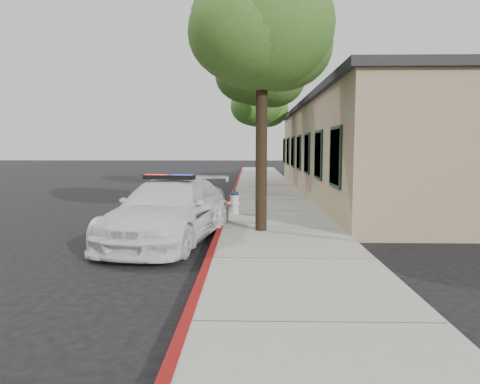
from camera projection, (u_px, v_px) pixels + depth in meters
The scene contains 9 objects.
ground at pixel (218, 234), 11.21m from camera, with size 120.00×120.00×0.00m, color black.
sidewalk at pixel (274, 213), 14.15m from camera, with size 3.20×60.00×0.15m, color gray.
red_curb at pixel (226, 213), 14.18m from camera, with size 0.14×60.00×0.16m, color maroon.
clapboard_building at pixel (379, 149), 19.78m from camera, with size 7.30×20.89×4.24m.
police_car at pixel (170, 210), 10.30m from camera, with size 2.92×5.30×1.58m.
fire_hydrant at pixel (235, 202), 13.54m from camera, with size 0.41×0.36×0.73m.
street_tree_near at pixel (262, 34), 10.40m from camera, with size 3.53×3.51×6.38m.
street_tree_mid at pixel (260, 74), 18.92m from camera, with size 3.96×3.63×6.93m.
street_tree_far at pixel (259, 106), 23.92m from camera, with size 3.19×3.03×5.73m.
Camera 1 is at (0.83, -11.02, 2.23)m, focal length 32.62 mm.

